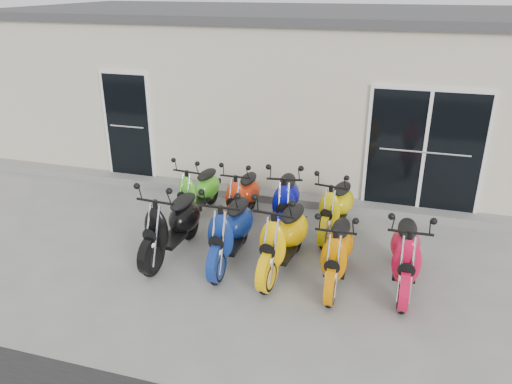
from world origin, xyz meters
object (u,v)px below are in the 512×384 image
scooter_front_red (407,245)px  scooter_back_blue (286,193)px  scooter_back_green (198,184)px  scooter_front_black (171,216)px  scooter_back_yellow (336,200)px  scooter_front_orange_a (284,229)px  scooter_front_blue (230,222)px  scooter_back_red (242,189)px  scooter_front_orange_b (338,244)px

scooter_front_red → scooter_back_blue: size_ratio=0.98×
scooter_back_green → scooter_back_blue: scooter_back_blue is taller
scooter_front_red → scooter_back_green: bearing=158.7°
scooter_back_green → scooter_front_black: bearing=-77.0°
scooter_front_red → scooter_back_yellow: 1.75m
scooter_front_red → scooter_back_yellow: size_ratio=1.05×
scooter_front_orange_a → scooter_front_black: bearing=-172.0°
scooter_front_blue → scooter_back_blue: scooter_front_blue is taller
scooter_front_blue → scooter_back_red: scooter_front_blue is taller
scooter_back_blue → scooter_back_red: bearing=165.9°
scooter_front_black → scooter_back_blue: size_ratio=1.02×
scooter_front_orange_b → scooter_back_green: 3.10m
scooter_back_red → scooter_back_green: bearing=178.8°
scooter_front_blue → scooter_front_orange_b: 1.61m
scooter_front_blue → scooter_back_green: bearing=127.1°
scooter_front_black → scooter_back_green: scooter_front_black is taller
scooter_front_orange_b → scooter_back_blue: 1.79m
scooter_front_orange_a → scooter_back_blue: scooter_front_orange_a is taller
scooter_front_black → scooter_front_orange_a: bearing=5.4°
scooter_back_green → scooter_front_blue: bearing=-45.8°
scooter_front_red → scooter_back_red: bearing=153.4°
scooter_front_blue → scooter_front_red: 2.51m
scooter_front_orange_b → scooter_back_green: (-2.71, 1.52, -0.02)m
scooter_front_black → scooter_back_blue: 2.00m
scooter_back_blue → scooter_front_orange_a: bearing=-86.8°
scooter_back_green → scooter_back_red: size_ratio=0.99×
scooter_front_orange_a → scooter_back_yellow: bearing=74.3°
scooter_front_blue → scooter_back_yellow: 1.94m
scooter_front_black → scooter_back_red: scooter_front_black is taller
scooter_front_black → scooter_front_orange_b: 2.52m
scooter_front_black → scooter_front_orange_b: (2.52, -0.05, -0.05)m
scooter_front_red → scooter_back_red: (-2.77, 1.34, -0.04)m
scooter_back_blue → scooter_back_yellow: 0.84m
scooter_back_red → scooter_back_blue: scooter_back_blue is taller
scooter_back_blue → scooter_back_yellow: (0.84, 0.06, -0.04)m
scooter_back_green → scooter_back_red: scooter_back_red is taller
scooter_back_red → scooter_back_yellow: scooter_back_yellow is taller
scooter_front_blue → scooter_front_orange_b: (1.60, -0.12, -0.05)m
scooter_front_blue → scooter_front_orange_a: size_ratio=0.99×
scooter_front_black → scooter_front_orange_a: 1.73m
scooter_front_orange_a → scooter_back_red: 1.77m
scooter_front_black → scooter_front_blue: 0.92m
scooter_front_orange_a → scooter_front_orange_b: 0.80m
scooter_front_blue → scooter_back_blue: (0.53, 1.31, -0.01)m
scooter_front_orange_b → scooter_front_red: 0.92m
scooter_front_blue → scooter_back_yellow: size_ratio=1.09×
scooter_back_red → scooter_front_black: bearing=-114.7°
scooter_front_blue → scooter_back_red: bearing=99.4°
scooter_front_black → scooter_front_red: size_ratio=1.04×
scooter_front_orange_b → scooter_back_red: bearing=140.2°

